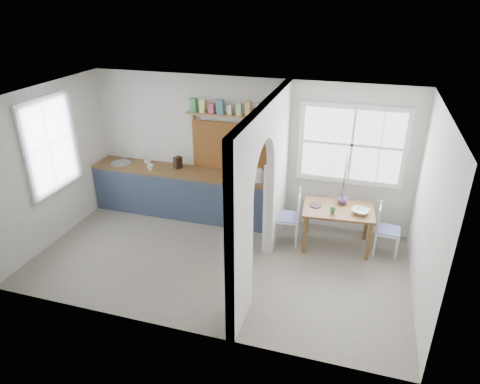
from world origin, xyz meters
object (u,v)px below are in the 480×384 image
(dining_table, at_px, (337,227))
(chair_left, at_px, (286,217))
(kettle, at_px, (259,175))
(chair_right, at_px, (388,230))
(vase, at_px, (342,199))

(dining_table, relative_size, chair_left, 1.21)
(chair_left, bearing_deg, kettle, -125.01)
(chair_right, xyz_separation_m, kettle, (-2.21, 0.20, 0.61))
(kettle, bearing_deg, dining_table, -8.21)
(chair_left, distance_m, vase, 0.97)
(chair_left, relative_size, vase, 5.25)
(chair_left, bearing_deg, vase, 102.39)
(kettle, xyz_separation_m, vase, (1.43, -0.04, -0.23))
(chair_left, xyz_separation_m, kettle, (-0.57, 0.32, 0.55))
(chair_right, bearing_deg, vase, 82.64)
(dining_table, bearing_deg, chair_right, -2.47)
(dining_table, distance_m, kettle, 1.57)
(chair_left, xyz_separation_m, chair_right, (1.64, 0.12, -0.05))
(kettle, bearing_deg, chair_right, -3.85)
(dining_table, relative_size, vase, 6.34)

